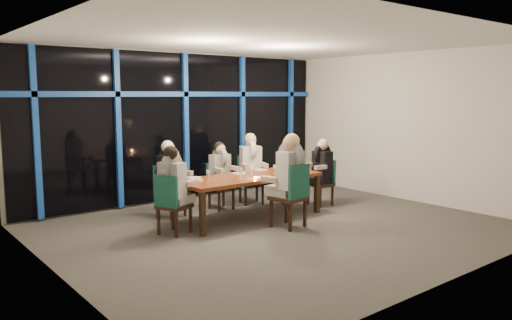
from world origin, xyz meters
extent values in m
plane|color=#524D48|center=(0.00, 0.00, 0.00)|extent=(7.00, 7.00, 0.00)
cube|color=silver|center=(0.00, 3.00, 1.50)|extent=(7.00, 0.04, 3.00)
cube|color=silver|center=(0.00, -3.00, 1.50)|extent=(7.00, 0.04, 3.00)
cube|color=silver|center=(-3.50, 0.00, 1.50)|extent=(0.04, 6.00, 3.00)
cube|color=silver|center=(3.50, 0.00, 1.50)|extent=(0.04, 6.00, 3.00)
cube|color=white|center=(0.00, 0.00, 3.00)|extent=(7.00, 6.00, 0.04)
cube|color=black|center=(0.00, 2.94, 1.50)|extent=(6.86, 0.04, 2.94)
cube|color=#1546A6|center=(-2.90, 2.89, 1.50)|extent=(0.10, 0.10, 2.94)
cube|color=#1546A6|center=(-1.45, 2.89, 1.50)|extent=(0.10, 0.10, 2.94)
cube|color=#1546A6|center=(0.00, 2.89, 1.50)|extent=(0.10, 0.10, 2.94)
cube|color=#1546A6|center=(1.45, 2.89, 1.50)|extent=(0.10, 0.10, 2.94)
cube|color=#1546A6|center=(2.90, 2.89, 1.50)|extent=(0.10, 0.10, 2.94)
cube|color=#1546A6|center=(0.00, 2.89, 2.16)|extent=(6.86, 0.10, 0.10)
cube|color=#FF2D14|center=(1.10, 3.25, 2.15)|extent=(0.60, 0.05, 0.35)
cube|color=brown|center=(0.00, 0.80, 0.72)|extent=(2.60, 1.00, 0.06)
cube|color=#311E10|center=(-1.24, 0.36, 0.34)|extent=(0.08, 0.08, 0.69)
cube|color=#311E10|center=(1.24, 0.36, 0.34)|extent=(0.08, 0.08, 0.69)
cube|color=#311E10|center=(-1.24, 1.24, 0.34)|extent=(0.08, 0.08, 0.69)
cube|color=#311E10|center=(1.24, 1.24, 0.34)|extent=(0.08, 0.08, 0.69)
cube|color=black|center=(-1.01, 1.74, 0.43)|extent=(0.53, 0.53, 0.06)
cube|color=#1B594A|center=(-1.06, 1.92, 0.69)|extent=(0.43, 0.16, 0.48)
cube|color=black|center=(-1.13, 1.53, 0.20)|extent=(0.05, 0.05, 0.40)
cube|color=black|center=(-0.80, 1.62, 0.20)|extent=(0.05, 0.05, 0.40)
cube|color=black|center=(-1.22, 1.86, 0.20)|extent=(0.05, 0.05, 0.40)
cube|color=black|center=(-0.89, 1.95, 0.20)|extent=(0.05, 0.05, 0.40)
cube|color=black|center=(0.03, 1.68, 0.40)|extent=(0.41, 0.41, 0.05)
cube|color=#1B594A|center=(0.03, 1.86, 0.65)|extent=(0.40, 0.05, 0.45)
cube|color=black|center=(-0.13, 1.52, 0.19)|extent=(0.04, 0.04, 0.38)
cube|color=black|center=(0.19, 1.52, 0.19)|extent=(0.04, 0.04, 0.38)
cube|color=black|center=(-0.13, 1.84, 0.19)|extent=(0.04, 0.04, 0.38)
cube|color=black|center=(0.19, 1.84, 0.19)|extent=(0.04, 0.04, 0.38)
cube|color=black|center=(0.77, 1.71, 0.44)|extent=(0.57, 0.57, 0.06)
cube|color=#1B594A|center=(0.84, 1.89, 0.71)|extent=(0.43, 0.20, 0.49)
cube|color=black|center=(0.54, 1.60, 0.21)|extent=(0.05, 0.05, 0.41)
cube|color=black|center=(0.88, 1.48, 0.21)|extent=(0.05, 0.05, 0.41)
cube|color=black|center=(0.66, 1.93, 0.21)|extent=(0.05, 0.05, 0.41)
cube|color=black|center=(1.00, 1.81, 0.21)|extent=(0.05, 0.05, 0.41)
cube|color=black|center=(-1.50, 0.75, 0.44)|extent=(0.57, 0.57, 0.06)
cube|color=#1B594A|center=(-1.68, 0.68, 0.70)|extent=(0.20, 0.42, 0.49)
cube|color=black|center=(-1.28, 0.65, 0.20)|extent=(0.05, 0.05, 0.41)
cube|color=black|center=(-1.40, 0.98, 0.20)|extent=(0.05, 0.05, 0.41)
cube|color=black|center=(-1.60, 0.53, 0.20)|extent=(0.05, 0.05, 0.41)
cube|color=black|center=(-1.73, 0.85, 0.20)|extent=(0.05, 0.05, 0.41)
cube|color=black|center=(1.73, 0.74, 0.41)|extent=(0.43, 0.43, 0.06)
cube|color=#1B594A|center=(1.91, 0.74, 0.66)|extent=(0.06, 0.41, 0.46)
cube|color=black|center=(1.57, 0.91, 0.19)|extent=(0.04, 0.04, 0.39)
cube|color=black|center=(1.56, 0.58, 0.19)|extent=(0.04, 0.04, 0.39)
cube|color=black|center=(1.90, 0.90, 0.19)|extent=(0.04, 0.04, 0.39)
cube|color=black|center=(1.89, 0.57, 0.19)|extent=(0.04, 0.04, 0.39)
cube|color=black|center=(0.14, -0.07, 0.49)|extent=(0.55, 0.55, 0.06)
cube|color=#1B594A|center=(0.17, -0.28, 0.78)|extent=(0.49, 0.13, 0.54)
cube|color=black|center=(0.30, 0.15, 0.23)|extent=(0.05, 0.05, 0.45)
cube|color=black|center=(-0.09, 0.09, 0.23)|extent=(0.05, 0.05, 0.45)
cube|color=black|center=(0.36, -0.23, 0.23)|extent=(0.05, 0.05, 0.45)
cube|color=black|center=(-0.03, -0.29, 0.23)|extent=(0.05, 0.05, 0.45)
cube|color=black|center=(-0.98, 1.63, 0.52)|extent=(0.44, 0.48, 0.13)
cube|color=black|center=(-1.02, 1.77, 0.84)|extent=(0.43, 0.32, 0.53)
cylinder|color=black|center=(-1.02, 1.77, 1.05)|extent=(0.20, 0.41, 0.40)
sphere|color=tan|center=(-1.02, 1.76, 1.22)|extent=(0.20, 0.20, 0.20)
sphere|color=silver|center=(-1.03, 1.79, 1.25)|extent=(0.22, 0.22, 0.22)
cube|color=tan|center=(-1.14, 1.50, 0.79)|extent=(0.15, 0.30, 0.08)
cube|color=tan|center=(-0.78, 1.61, 0.79)|extent=(0.15, 0.30, 0.08)
cube|color=black|center=(0.03, 1.57, 0.49)|extent=(0.32, 0.38, 0.13)
cube|color=black|center=(0.03, 1.72, 0.79)|extent=(0.36, 0.22, 0.50)
cylinder|color=black|center=(0.03, 1.72, 0.99)|extent=(0.09, 0.38, 0.38)
sphere|color=tan|center=(0.03, 1.70, 1.15)|extent=(0.19, 0.19, 0.19)
sphere|color=black|center=(0.03, 1.73, 1.17)|extent=(0.21, 0.21, 0.21)
cube|color=tan|center=(-0.15, 1.50, 0.79)|extent=(0.07, 0.27, 0.07)
cube|color=tan|center=(0.21, 1.50, 0.79)|extent=(0.07, 0.27, 0.07)
cube|color=silver|center=(0.73, 1.59, 0.54)|extent=(0.47, 0.51, 0.14)
cube|color=silver|center=(0.78, 1.74, 0.87)|extent=(0.45, 0.35, 0.55)
cylinder|color=silver|center=(0.78, 1.74, 1.08)|extent=(0.23, 0.42, 0.41)
sphere|color=tan|center=(0.78, 1.72, 1.26)|extent=(0.21, 0.21, 0.21)
sphere|color=tan|center=(0.79, 1.76, 1.29)|extent=(0.23, 0.23, 0.23)
cube|color=tan|center=(0.52, 1.59, 0.79)|extent=(0.17, 0.30, 0.08)
cube|color=tan|center=(0.89, 1.45, 0.79)|extent=(0.17, 0.30, 0.08)
cube|color=black|center=(-1.39, 0.79, 0.53)|extent=(0.51, 0.47, 0.14)
cube|color=black|center=(-1.54, 0.74, 0.85)|extent=(0.36, 0.45, 0.54)
cylinder|color=black|center=(-1.54, 0.74, 1.07)|extent=(0.42, 0.24, 0.41)
sphere|color=tan|center=(-1.52, 0.74, 1.24)|extent=(0.20, 0.20, 0.20)
sphere|color=black|center=(-1.56, 0.73, 1.27)|extent=(0.22, 0.22, 0.22)
cube|color=tan|center=(-1.25, 0.64, 0.79)|extent=(0.30, 0.18, 0.08)
cube|color=tan|center=(-1.39, 1.00, 0.79)|extent=(0.30, 0.18, 0.08)
cube|color=black|center=(1.62, 0.75, 0.50)|extent=(0.40, 0.34, 0.13)
cube|color=black|center=(1.77, 0.74, 0.81)|extent=(0.23, 0.37, 0.51)
cylinder|color=black|center=(1.77, 0.74, 1.01)|extent=(0.39, 0.10, 0.39)
sphere|color=tan|center=(1.75, 0.74, 1.17)|extent=(0.19, 0.19, 0.19)
sphere|color=tan|center=(1.78, 0.74, 1.20)|extent=(0.21, 0.21, 0.21)
cube|color=tan|center=(1.55, 0.93, 0.79)|extent=(0.28, 0.08, 0.07)
cube|color=tan|center=(1.54, 0.56, 0.79)|extent=(0.28, 0.08, 0.07)
cube|color=black|center=(0.12, 0.06, 0.59)|extent=(0.45, 0.51, 0.15)
cube|color=black|center=(0.14, -0.11, 0.95)|extent=(0.47, 0.32, 0.61)
cylinder|color=black|center=(0.14, -0.11, 1.19)|extent=(0.18, 0.47, 0.45)
sphere|color=tan|center=(0.14, -0.09, 1.38)|extent=(0.23, 0.23, 0.23)
sphere|color=tan|center=(0.15, -0.13, 1.42)|extent=(0.25, 0.25, 0.25)
cube|color=tan|center=(0.32, 0.18, 0.79)|extent=(0.13, 0.33, 0.09)
cube|color=tan|center=(-0.11, 0.11, 0.79)|extent=(0.13, 0.33, 0.09)
cylinder|color=white|center=(-0.86, 1.20, 0.76)|extent=(0.24, 0.24, 0.01)
cylinder|color=white|center=(0.03, 1.12, 0.76)|extent=(0.24, 0.24, 0.01)
cylinder|color=white|center=(0.58, 1.18, 0.76)|extent=(0.24, 0.24, 0.01)
cylinder|color=white|center=(-0.98, 0.95, 0.76)|extent=(0.24, 0.24, 0.01)
cylinder|color=white|center=(1.17, 0.76, 0.76)|extent=(0.24, 0.24, 0.01)
cylinder|color=white|center=(0.05, 0.48, 0.76)|extent=(0.24, 0.24, 0.01)
cylinder|color=black|center=(1.09, 0.73, 0.88)|extent=(0.08, 0.08, 0.27)
cylinder|color=black|center=(1.09, 0.73, 1.07)|extent=(0.03, 0.03, 0.10)
cylinder|color=silver|center=(1.09, 0.73, 0.88)|extent=(0.08, 0.08, 0.07)
cylinder|color=silver|center=(0.69, 0.72, 0.86)|extent=(0.12, 0.12, 0.22)
cylinder|color=silver|center=(0.76, 0.72, 0.88)|extent=(0.02, 0.02, 0.15)
cylinder|color=#F6A349|center=(-0.07, 0.53, 0.76)|extent=(0.04, 0.04, 0.03)
cylinder|color=white|center=(-0.32, 0.63, 0.75)|extent=(0.07, 0.07, 0.01)
cylinder|color=white|center=(-0.32, 0.63, 0.81)|extent=(0.01, 0.01, 0.11)
cylinder|color=white|center=(-0.32, 0.63, 0.90)|extent=(0.07, 0.07, 0.07)
cylinder|color=silver|center=(0.11, 0.85, 0.75)|extent=(0.07, 0.07, 0.01)
cylinder|color=silver|center=(0.11, 0.85, 0.81)|extent=(0.01, 0.01, 0.10)
cylinder|color=silver|center=(0.11, 0.85, 0.90)|extent=(0.07, 0.07, 0.07)
cylinder|color=silver|center=(0.54, 0.73, 0.75)|extent=(0.06, 0.06, 0.01)
cylinder|color=silver|center=(0.54, 0.73, 0.80)|extent=(0.01, 0.01, 0.09)
cylinder|color=silver|center=(0.54, 0.73, 0.87)|extent=(0.06, 0.06, 0.06)
cylinder|color=white|center=(-0.77, 0.90, 0.75)|extent=(0.06, 0.06, 0.01)
cylinder|color=white|center=(-0.77, 0.90, 0.80)|extent=(0.01, 0.01, 0.10)
cylinder|color=white|center=(-0.77, 0.90, 0.89)|extent=(0.07, 0.07, 0.07)
cylinder|color=white|center=(0.90, 0.99, 0.75)|extent=(0.07, 0.07, 0.01)
cylinder|color=white|center=(0.90, 0.99, 0.81)|extent=(0.01, 0.01, 0.11)
cylinder|color=white|center=(0.90, 0.99, 0.90)|extent=(0.07, 0.07, 0.08)
camera|label=1|loc=(-5.25, -5.93, 2.16)|focal=35.00mm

